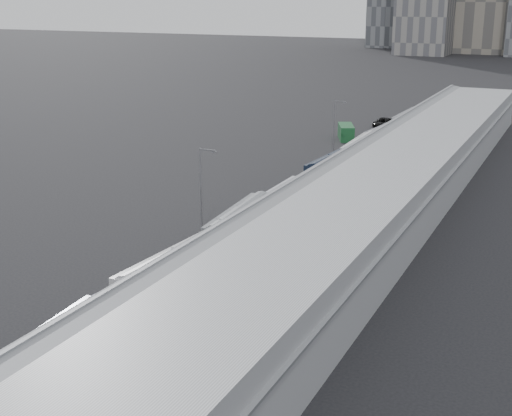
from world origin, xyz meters
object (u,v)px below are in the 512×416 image
Objects in this scene: bus_1 at (52,356)px; street_lamp_far at (335,122)px; bus_3 at (240,228)px; bus_6 at (361,153)px; bus_5 at (331,170)px; bus_7 at (385,138)px; street_lamp_near at (202,185)px; bus_2 at (177,276)px; bus_4 at (283,203)px; bus_8 at (409,123)px; suv at (383,122)px; shipping_container at (346,132)px.

street_lamp_far is (-6.73, 76.98, 3.31)m from bus_1.
bus_3 is 40.20m from bus_6.
bus_1 is 0.95× the size of bus_5.
street_lamp_near is (-5.93, -51.70, 3.69)m from bus_7.
bus_2 is 1.05× the size of bus_6.
bus_5 is at bearing 78.86° from street_lamp_near.
street_lamp_far is (-6.27, 19.51, 3.23)m from bus_5.
bus_5 is at bearing 95.40° from bus_2.
bus_8 is at bearing 88.75° from bus_4.
bus_3 is 0.96× the size of bus_8.
street_lamp_near reaches higher than bus_3.
bus_7 is 20.35m from suv.
bus_5 is 1.56× the size of street_lamp_far.
bus_8 is at bearing 84.74° from street_lamp_near.
bus_1 is at bearing -85.01° from street_lamp_far.
bus_6 is at bearing -89.30° from bus_8.
suv is at bearing 89.69° from bus_3.
bus_2 is 1.05× the size of bus_7.
bus_3 is 1.00× the size of bus_7.
bus_2 is 24.97m from bus_4.
bus_6 is at bearing -88.68° from shipping_container.
bus_2 is at bearing -90.22° from bus_3.
bus_3 is 48.11m from street_lamp_far.
bus_4 is 1.87× the size of shipping_container.
street_lamp_far is 25.40m from suv.
bus_6 is 10.47m from street_lamp_far.
shipping_container is (-7.96, 86.60, -0.19)m from bus_1.
bus_1 is at bearing -91.90° from bus_6.
street_lamp_far is (-6.95, -5.57, 3.16)m from bus_7.
bus_7 is at bearing -89.20° from bus_8.
bus_2 is 1.10× the size of bus_5.
bus_3 reaches higher than bus_4.
bus_4 is 11.40m from street_lamp_near.
bus_6 is 2.27× the size of suv.
bus_6 reaches higher than bus_3.
suv is at bearing 88.83° from bus_1.
bus_7 is 2.08× the size of shipping_container.
bus_3 reaches higher than shipping_container.
bus_3 is 72.85m from suv.
bus_7 is 15.50m from bus_8.
bus_2 is 42.27m from bus_5.
bus_8 is (0.84, 57.89, 0.22)m from bus_4.
bus_8 is at bearing 85.42° from bus_1.
street_lamp_near is (-5.66, -38.71, 3.67)m from bus_6.
street_lamp_far is (-7.21, 61.77, 3.08)m from bus_2.
street_lamp_near reaches higher than shipping_container.
bus_6 is 1.00× the size of bus_7.
bus_3 is at bearing -86.28° from bus_5.
bus_4 reaches higher than shipping_container.
bus_5 is 25.08m from bus_7.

